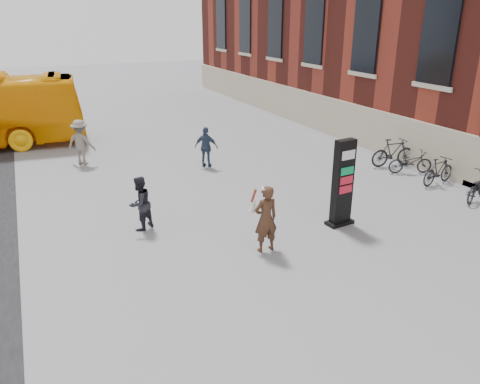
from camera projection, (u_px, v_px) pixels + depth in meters
name	position (u px, v px, depth m)	size (l,w,h in m)	color
ground	(248.00, 266.00, 11.25)	(100.00, 100.00, 0.00)	#9E9EA3
info_pylon	(343.00, 183.00, 13.04)	(0.84, 0.48, 2.50)	black
woman	(266.00, 218.00, 11.67)	(0.67, 0.60, 1.76)	#382116
pedestrian_a	(140.00, 203.00, 12.90)	(0.75, 0.58, 1.54)	black
pedestrian_b	(81.00, 142.00, 18.53)	(1.16, 0.67, 1.80)	slate
pedestrian_c	(206.00, 147.00, 18.23)	(0.93, 0.39, 1.59)	#2E3E55
bike_4	(477.00, 186.00, 15.11)	(0.60, 1.73, 0.91)	black
bike_5	(439.00, 171.00, 16.45)	(0.46, 1.63, 0.98)	black
bike_6	(410.00, 162.00, 17.62)	(0.58, 1.66, 0.87)	black
bike_7	(393.00, 152.00, 18.38)	(0.53, 1.86, 1.12)	black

